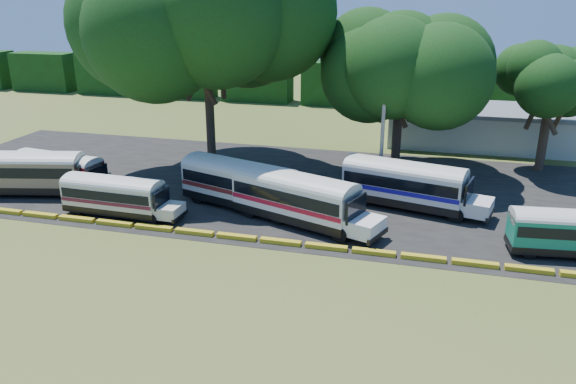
% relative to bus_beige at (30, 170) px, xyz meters
% --- Properties ---
extents(ground, '(160.00, 160.00, 0.00)m').
position_rel_bus_beige_xyz_m(ground, '(17.17, -5.00, -2.02)').
color(ground, '#39551C').
rests_on(ground, ground).
extents(asphalt_strip, '(64.00, 24.00, 0.02)m').
position_rel_bus_beige_xyz_m(asphalt_strip, '(18.17, 7.00, -2.01)').
color(asphalt_strip, black).
rests_on(asphalt_strip, ground).
extents(curb, '(53.70, 0.45, 0.30)m').
position_rel_bus_beige_xyz_m(curb, '(17.17, -4.00, -1.87)').
color(curb, gold).
rests_on(curb, ground).
extents(terminal_building, '(19.00, 9.00, 4.00)m').
position_rel_bus_beige_xyz_m(terminal_building, '(35.17, 25.00, 0.02)').
color(terminal_building, beige).
rests_on(terminal_building, ground).
extents(treeline_backdrop, '(130.00, 4.00, 6.00)m').
position_rel_bus_beige_xyz_m(treeline_backdrop, '(17.17, 43.00, 0.98)').
color(treeline_backdrop, '#16330E').
rests_on(treeline_backdrop, ground).
extents(bus_beige, '(11.02, 4.98, 3.52)m').
position_rel_bus_beige_xyz_m(bus_beige, '(0.00, 0.00, 0.00)').
color(bus_beige, black).
rests_on(bus_beige, ground).
extents(bus_red, '(9.51, 3.55, 3.05)m').
position_rel_bus_beige_xyz_m(bus_red, '(1.54, 1.67, -0.27)').
color(bus_red, black).
rests_on(bus_red, ground).
extents(bus_cream_west, '(9.02, 2.51, 2.94)m').
position_rel_bus_beige_xyz_m(bus_cream_west, '(8.90, -2.29, -0.35)').
color(bus_cream_west, black).
rests_on(bus_cream_west, ground).
extents(bus_cream_east, '(11.29, 5.99, 3.62)m').
position_rel_bus_beige_xyz_m(bus_cream_east, '(17.14, 1.51, 0.03)').
color(bus_cream_east, black).
rests_on(bus_cream_east, ground).
extents(bus_white_red, '(11.33, 6.35, 3.64)m').
position_rel_bus_beige_xyz_m(bus_white_red, '(21.91, -0.36, 0.04)').
color(bus_white_red, black).
rests_on(bus_white_red, ground).
extents(bus_white_blue, '(11.22, 5.16, 3.58)m').
position_rel_bus_beige_xyz_m(bus_white_blue, '(29.05, 4.59, 0.01)').
color(bus_white_blue, black).
rests_on(bus_white_blue, ground).
extents(bus_teal, '(9.13, 3.16, 2.94)m').
position_rel_bus_beige_xyz_m(bus_teal, '(39.54, -1.02, -0.33)').
color(bus_teal, black).
rests_on(bus_teal, ground).
extents(tree_west, '(14.95, 14.95, 18.98)m').
position_rel_bus_beige_xyz_m(tree_west, '(11.05, 10.65, 11.45)').
color(tree_west, '#332319').
rests_on(tree_west, ground).
extents(tree_center, '(11.37, 11.37, 13.94)m').
position_rel_bus_beige_xyz_m(tree_center, '(27.52, 13.69, 7.72)').
color(tree_center, '#332319').
rests_on(tree_center, ground).
extents(tree_east, '(7.54, 7.54, 11.14)m').
position_rel_bus_beige_xyz_m(tree_east, '(40.20, 17.14, 6.27)').
color(tree_east, '#332319').
rests_on(tree_east, ground).
extents(utility_pole, '(1.60, 0.30, 8.83)m').
position_rel_bus_beige_xyz_m(utility_pole, '(26.76, 7.76, 2.51)').
color(utility_pole, gray).
rests_on(utility_pole, ground).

